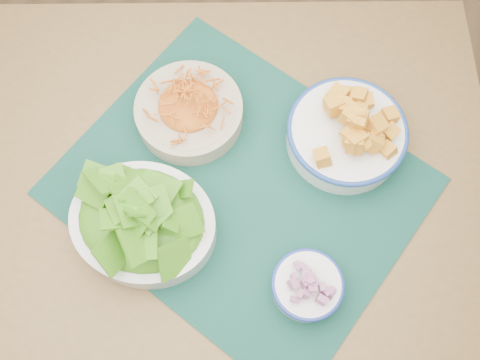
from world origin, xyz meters
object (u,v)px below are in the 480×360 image
(placemat, at_px, (240,186))
(squash_bowl, at_px, (348,130))
(lettuce_bowl, at_px, (141,219))
(table, at_px, (197,186))
(onion_bowl, at_px, (308,285))
(carrot_bowl, at_px, (189,109))

(placemat, xyz_separation_m, squash_bowl, (0.17, 0.14, 0.05))
(placemat, bearing_deg, lettuce_bowl, -116.65)
(table, height_order, onion_bowl, onion_bowl)
(placemat, distance_m, lettuce_bowl, 0.20)
(lettuce_bowl, xyz_separation_m, onion_bowl, (0.30, -0.03, -0.03))
(table, relative_size, carrot_bowl, 5.17)
(onion_bowl, bearing_deg, placemat, 136.77)
(squash_bowl, height_order, onion_bowl, squash_bowl)
(carrot_bowl, height_order, squash_bowl, squash_bowl)
(table, xyz_separation_m, placemat, (0.10, -0.02, 0.11))
(table, bearing_deg, placemat, -25.66)
(table, xyz_separation_m, carrot_bowl, (-0.04, 0.09, 0.15))
(carrot_bowl, bearing_deg, placemat, -39.63)
(carrot_bowl, distance_m, onion_bowl, 0.39)
(onion_bowl, bearing_deg, lettuce_bowl, 175.10)
(carrot_bowl, distance_m, lettuce_bowl, 0.24)
(carrot_bowl, bearing_deg, squash_bowl, 6.05)
(squash_bowl, bearing_deg, onion_bowl, -90.91)
(table, bearing_deg, squash_bowl, 9.13)
(lettuce_bowl, bearing_deg, table, 72.67)
(placemat, bearing_deg, table, -167.89)
(table, distance_m, placemat, 0.14)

